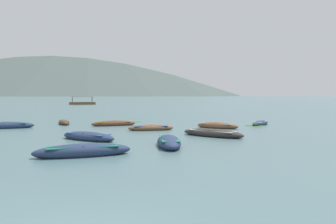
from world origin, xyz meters
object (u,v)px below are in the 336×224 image
object	(u,v)px
rowboat_0	(217,126)
rowboat_7	(260,123)
rowboat_4	(169,142)
rowboat_8	(212,133)
rowboat_6	(83,151)
rowboat_5	(5,126)
rowboat_3	(88,137)
rowboat_2	(151,128)
rowboat_9	(114,124)
ferry_0	(82,103)
rowboat_1	(64,122)

from	to	relation	value
rowboat_0	rowboat_7	world-z (taller)	rowboat_0
rowboat_0	rowboat_4	distance (m)	10.38
rowboat_8	rowboat_6	bearing A→B (deg)	-135.87
rowboat_4	rowboat_7	bearing A→B (deg)	53.88
rowboat_4	rowboat_5	bearing A→B (deg)	143.09
rowboat_4	rowboat_5	size ratio (longest dim) A/B	0.84
rowboat_3	rowboat_4	world-z (taller)	rowboat_4
rowboat_2	rowboat_8	distance (m)	5.74
rowboat_6	rowboat_9	distance (m)	14.63
rowboat_0	rowboat_7	bearing A→B (deg)	30.67
rowboat_0	rowboat_3	world-z (taller)	rowboat_0
rowboat_7	rowboat_8	world-z (taller)	rowboat_8
rowboat_8	ferry_0	xyz separation A→B (m)	(-25.54, 75.61, 0.26)
rowboat_3	rowboat_8	size ratio (longest dim) A/B	0.96
rowboat_2	rowboat_6	bearing A→B (deg)	-104.82
rowboat_0	rowboat_8	bearing A→B (deg)	-103.89
rowboat_1	rowboat_3	distance (m)	11.73
rowboat_2	rowboat_5	size ratio (longest dim) A/B	0.79
rowboat_2	rowboat_9	bearing A→B (deg)	131.20
rowboat_0	rowboat_1	size ratio (longest dim) A/B	1.15
rowboat_1	rowboat_4	xyz separation A→B (m)	(9.31, -13.45, 0.04)
rowboat_4	rowboat_9	distance (m)	12.75
rowboat_2	rowboat_4	size ratio (longest dim) A/B	0.94
rowboat_2	rowboat_3	size ratio (longest dim) A/B	0.90
rowboat_1	rowboat_8	bearing A→B (deg)	-37.16
rowboat_2	rowboat_1	bearing A→B (deg)	146.72
rowboat_2	rowboat_6	world-z (taller)	rowboat_6
rowboat_6	rowboat_9	size ratio (longest dim) A/B	1.10
rowboat_9	rowboat_5	bearing A→B (deg)	-166.31
rowboat_3	ferry_0	size ratio (longest dim) A/B	0.52
rowboat_6	rowboat_7	size ratio (longest dim) A/B	1.34
rowboat_2	rowboat_9	xyz separation A→B (m)	(-3.39, 3.87, 0.01)
rowboat_2	rowboat_3	bearing A→B (deg)	-124.28
ferry_0	rowboat_3	bearing A→B (deg)	-77.09
rowboat_6	ferry_0	bearing A→B (deg)	102.69
rowboat_1	rowboat_5	size ratio (longest dim) A/B	0.67
rowboat_6	rowboat_8	bearing A→B (deg)	44.13
rowboat_2	rowboat_4	bearing A→B (deg)	-82.21
rowboat_5	rowboat_8	xyz separation A→B (m)	(16.14, -5.75, -0.02)
rowboat_3	rowboat_6	size ratio (longest dim) A/B	0.92
rowboat_0	rowboat_8	world-z (taller)	rowboat_0
rowboat_0	rowboat_2	world-z (taller)	rowboat_0
rowboat_0	rowboat_5	bearing A→B (deg)	178.64
rowboat_1	ferry_0	world-z (taller)	ferry_0
ferry_0	rowboat_9	bearing A→B (deg)	-75.12
rowboat_0	rowboat_5	distance (m)	17.46
rowboat_5	rowboat_8	world-z (taller)	rowboat_5
rowboat_9	rowboat_1	bearing A→B (deg)	162.55
rowboat_5	rowboat_9	size ratio (longest dim) A/B	1.15
rowboat_0	rowboat_9	world-z (taller)	rowboat_0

